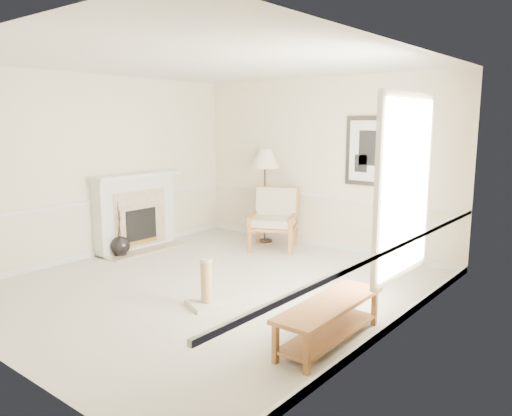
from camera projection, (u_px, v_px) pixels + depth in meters
The scene contains 8 objects.
ground at pixel (211, 286), 6.68m from camera, with size 5.50×5.50×0.00m, color silver.
room at pixel (221, 146), 6.33m from camera, with size 5.04×5.54×2.92m.
fireplace at pixel (136, 212), 8.47m from camera, with size 0.64×1.64×1.31m.
floor_vase at pixel (120, 246), 8.07m from camera, with size 0.31×0.31×0.92m.
armchair at pixel (274, 216), 8.63m from camera, with size 1.07×1.09×1.03m.
floor_lamp at pixel (265, 161), 8.85m from camera, with size 0.68×0.68×1.68m.
bench at pixel (329, 316), 4.92m from camera, with size 0.47×1.48×0.42m.
scratching_post at pixel (206, 291), 5.91m from camera, with size 0.53×0.53×0.58m.
Camera 1 is at (4.49, -4.59, 2.18)m, focal length 35.00 mm.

